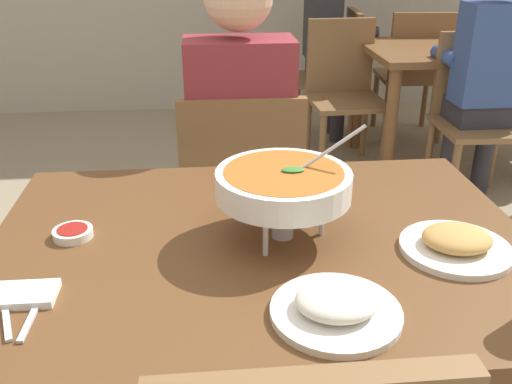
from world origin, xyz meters
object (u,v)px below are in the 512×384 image
Objects in this scene: dining_table_main at (262,280)px; curry_bowl at (284,185)px; diner_main at (239,131)px; chair_bg_window at (414,69)px; sauce_dish at (73,233)px; chair_diner_main at (241,196)px; chair_bg_middle at (476,109)px; dining_table_far at (447,69)px; appetizer_plate at (456,243)px; patron_bg_left at (328,33)px; patron_bg_middle at (489,67)px; rice_plate at (336,307)px; chair_bg_corner at (343,86)px; chair_bg_left at (336,69)px.

dining_table_main is 3.69× the size of curry_bowl.
diner_main is 1.46× the size of chair_bg_window.
diner_main is 0.83m from sauce_dish.
chair_diner_main and chair_bg_window have the same top height.
chair_diner_main is 1.00× the size of chair_bg_middle.
sauce_dish is at bearing -136.77° from chair_bg_middle.
appetizer_plate is at bearing -112.60° from dining_table_far.
diner_main is 2.15m from patron_bg_left.
patron_bg_middle reaches higher than chair_diner_main.
diner_main is 14.56× the size of sauce_dish.
patron_bg_left is at bearing 118.11° from patron_bg_middle.
dining_table_main is 1.23× the size of dining_table_far.
sauce_dish is at bearing -123.96° from chair_bg_window.
chair_bg_middle is at bearing -93.23° from dining_table_far.
rice_plate is at bearing -116.90° from dining_table_far.
chair_bg_middle reaches higher than rice_plate.
chair_bg_corner reaches higher than dining_table_main.
curry_bowl reaches higher than sauce_dish.
patron_bg_left is 1.28m from patron_bg_middle.
dining_table_main is 0.33m from rice_plate.
chair_diner_main is at bearing -124.58° from chair_bg_window.
chair_bg_window is at bearing 55.42° from chair_diner_main.
appetizer_plate is at bearing -15.71° from curry_bowl.
rice_plate is at bearing -104.03° from chair_bg_corner.
sauce_dish is 0.10× the size of chair_bg_left.
chair_bg_middle is (1.24, 2.01, -0.26)m from rice_plate.
diner_main is at bearing 95.61° from rice_plate.
chair_diner_main is 0.69× the size of patron_bg_middle.
chair_bg_corner is at bearing 75.97° from rice_plate.
rice_plate is 2.31m from patron_bg_middle.
chair_bg_left is at bearing 68.20° from chair_diner_main.
chair_diner_main is at bearing 116.60° from appetizer_plate.
curry_bowl reaches higher than chair_bg_corner.
chair_bg_corner is 1.00× the size of chair_bg_window.
dining_table_main is 0.94× the size of patron_bg_middle.
dining_table_far is at bearing 46.43° from diner_main.
chair_bg_corner is (0.70, 2.26, -0.37)m from curry_bowl.
rice_plate is 2.65m from chair_bg_corner.
chair_bg_left reaches higher than dining_table_far.
dining_table_main is at bearing -106.33° from chair_bg_left.
chair_bg_left is at bearing 67.88° from diner_main.
chair_diner_main is 0.24m from diner_main.
curry_bowl is 0.37× the size of chair_bg_middle.
chair_bg_left is (0.81, 2.01, 0.00)m from chair_diner_main.
appetizer_plate reaches higher than sauce_dish.
patron_bg_left is (0.64, 3.08, -0.02)m from rice_plate.
chair_diner_main and chair_bg_left have the same top height.
chair_bg_left is at bearing 82.13° from appetizer_plate.
chair_bg_middle is at bearing 51.99° from dining_table_main.
appetizer_plate is at bearing -96.51° from patron_bg_left.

